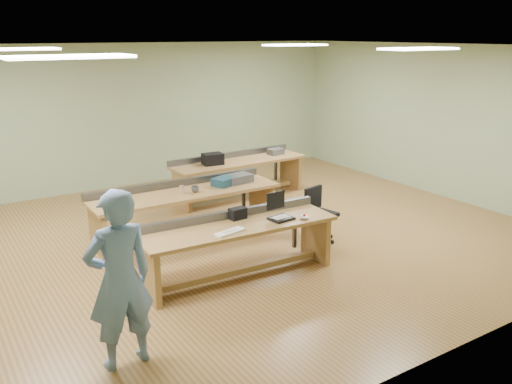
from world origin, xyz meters
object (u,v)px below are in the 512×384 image
camera_bag (238,213)px  parts_bin_grey (238,178)px  workbench_mid (185,202)px  laptop_base (281,218)px  workbench_front (238,238)px  mug (195,189)px  drinks_can (181,190)px  parts_bin_teal (224,181)px  workbench_back (239,170)px  person (120,280)px  task_chair (320,221)px

camera_bag → parts_bin_grey: size_ratio=0.47×
camera_bag → parts_bin_grey: camera_bag is taller
workbench_mid → laptop_base: bearing=-75.1°
workbench_front → laptop_base: (0.60, -0.15, 0.21)m
parts_bin_grey → camera_bag: bearing=-120.9°
laptop_base → mug: mug is taller
camera_bag → parts_bin_grey: bearing=54.9°
camera_bag → drinks_can: (-0.12, 1.53, -0.01)m
laptop_base → parts_bin_teal: parts_bin_teal is taller
parts_bin_grey → mug: size_ratio=3.79×
workbench_back → camera_bag: size_ratio=12.52×
workbench_front → workbench_back: size_ratio=0.96×
workbench_mid → laptop_base: (0.51, -1.96, 0.21)m
parts_bin_teal → mug: (-0.59, -0.11, -0.02)m
parts_bin_grey → drinks_can: bearing=-175.1°
person → laptop_base: bearing=-162.0°
mug → drinks_can: 0.22m
person → task_chair: 4.14m
task_chair → person: bearing=-169.4°
workbench_front → parts_bin_teal: 1.97m
workbench_front → laptop_base: bearing=-10.8°
camera_bag → parts_bin_grey: (0.97, 1.62, -0.01)m
parts_bin_teal → parts_bin_grey: 0.29m
laptop_base → parts_bin_teal: (0.20, 1.93, 0.05)m
workbench_mid → mug: 0.30m
task_chair → mug: 2.05m
workbench_back → parts_bin_grey: bearing=-123.9°
person → mug: 3.56m
workbench_back → mug: size_ratio=22.53×
workbench_mid → laptop_base: size_ratio=10.06×
person → parts_bin_grey: bearing=-138.9°
laptop_base → parts_bin_grey: (0.49, 1.97, 0.05)m
workbench_front → drinks_can: 1.75m
camera_bag → mug: camera_bag is taller
laptop_base → camera_bag: 0.60m
mug → drinks_can: drinks_can is taller
parts_bin_grey → workbench_mid: bearing=-179.3°
workbench_mid → mug: workbench_mid is taller
task_chair → drinks_can: size_ratio=6.70×
workbench_front → task_chair: (1.79, 0.46, -0.24)m
camera_bag → laptop_base: bearing=-39.6°
camera_bag → task_chair: camera_bag is taller
workbench_back → task_chair: size_ratio=3.33×
parts_bin_teal → parts_bin_grey: size_ratio=0.78×
workbench_mid → person: size_ratio=1.70×
laptop_base → task_chair: size_ratio=0.36×
workbench_front → workbench_back: same height
person → parts_bin_grey: (3.08, 2.94, -0.10)m
workbench_back → laptop_base: bearing=-114.1°
camera_bag → mug: size_ratio=1.80×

